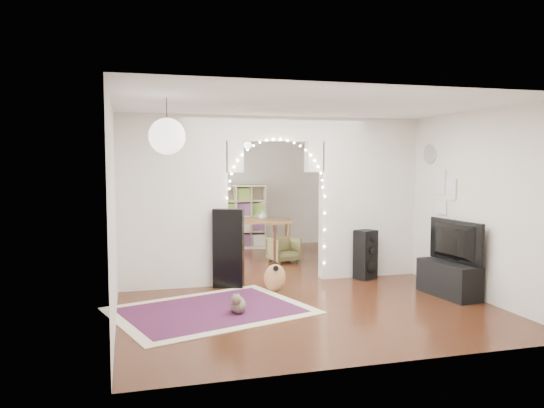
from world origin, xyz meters
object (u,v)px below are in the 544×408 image
object	(u,v)px
floor_speaker	(366,255)
bookcase	(235,216)
acoustic_guitar	(275,267)
media_console	(449,279)
dining_chair_right	(284,250)
dining_table	(263,223)
dining_chair_left	(186,249)

from	to	relation	value
floor_speaker	bookcase	xyz separation A→B (m)	(-1.47, 3.75, 0.31)
acoustic_guitar	media_console	xyz separation A→B (m)	(2.39, -0.96, -0.13)
floor_speaker	dining_chair_right	bearing A→B (deg)	93.07
dining_table	dining_chair_left	world-z (taller)	dining_table
acoustic_guitar	dining_chair_left	size ratio (longest dim) A/B	1.44
dining_table	acoustic_guitar	bearing A→B (deg)	-89.65
bookcase	dining_table	bearing A→B (deg)	-55.18
acoustic_guitar	dining_chair_right	size ratio (longest dim) A/B	1.60
media_console	bookcase	size ratio (longest dim) A/B	0.69
media_console	dining_chair_left	distance (m)	5.01
acoustic_guitar	bookcase	xyz separation A→B (m)	(0.23, 4.16, 0.35)
media_console	dining_chair_right	bearing A→B (deg)	109.88
acoustic_guitar	media_console	distance (m)	2.58
acoustic_guitar	bookcase	world-z (taller)	bookcase
floor_speaker	media_console	xyz separation A→B (m)	(0.69, -1.37, -0.16)
dining_chair_right	bookcase	bearing A→B (deg)	94.64
acoustic_guitar	dining_table	xyz separation A→B (m)	(0.61, 3.08, 0.31)
acoustic_guitar	dining_chair_left	world-z (taller)	acoustic_guitar
dining_table	dining_chair_left	size ratio (longest dim) A/B	2.23
media_console	dining_table	xyz separation A→B (m)	(-1.78, 4.04, 0.43)
bookcase	dining_chair_left	xyz separation A→B (m)	(-1.27, -1.47, -0.45)
acoustic_guitar	media_console	size ratio (longest dim) A/B	0.86
media_console	dining_table	size ratio (longest dim) A/B	0.75
dining_chair_right	acoustic_guitar	bearing A→B (deg)	-121.84
dining_chair_left	acoustic_guitar	bearing A→B (deg)	-93.59
floor_speaker	dining_table	world-z (taller)	floor_speaker
dining_chair_left	dining_chair_right	bearing A→B (deg)	-39.13
dining_table	dining_chair_right	distance (m)	0.99
acoustic_guitar	dining_chair_right	distance (m)	2.36
media_console	dining_chair_right	world-z (taller)	media_console
media_console	bookcase	world-z (taller)	bookcase
bookcase	dining_chair_right	bearing A→B (deg)	-57.96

